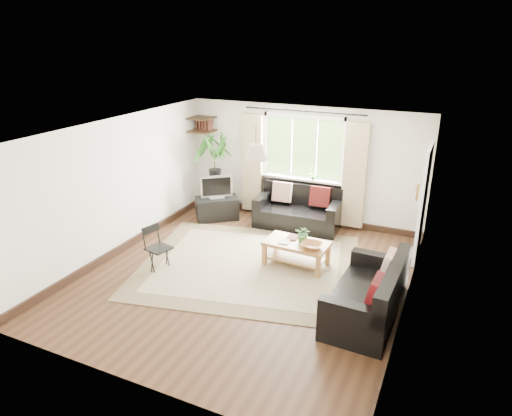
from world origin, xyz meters
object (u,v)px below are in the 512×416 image
at_px(sofa_back, 298,209).
at_px(folding_chair, 159,249).
at_px(tv_stand, 217,208).
at_px(palm_stand, 215,175).
at_px(coffee_table, 296,254).
at_px(sofa_right, 367,291).

distance_m(sofa_back, folding_chair, 3.06).
relative_size(tv_stand, folding_chair, 1.15).
distance_m(palm_stand, folding_chair, 2.79).
xyz_separation_m(tv_stand, palm_stand, (-0.21, 0.33, 0.64)).
relative_size(coffee_table, palm_stand, 0.61).
relative_size(sofa_back, palm_stand, 0.97).
xyz_separation_m(sofa_right, tv_stand, (-3.65, 2.32, -0.16)).
bearing_deg(tv_stand, palm_stand, 84.72).
distance_m(sofa_back, tv_stand, 1.75).
height_order(sofa_back, folding_chair, sofa_back).
height_order(sofa_right, folding_chair, sofa_right).
relative_size(tv_stand, palm_stand, 0.50).
bearing_deg(folding_chair, sofa_right, -74.55).
xyz_separation_m(tv_stand, folding_chair, (0.23, -2.39, 0.14)).
relative_size(palm_stand, folding_chair, 2.31).
bearing_deg(sofa_back, folding_chair, -122.27).
bearing_deg(palm_stand, folding_chair, -80.73).
bearing_deg(sofa_right, sofa_back, -141.19).
bearing_deg(tv_stand, folding_chair, -122.54).
bearing_deg(folding_chair, coffee_table, -47.51).
relative_size(sofa_back, coffee_table, 1.59).
bearing_deg(sofa_right, folding_chair, -86.61).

